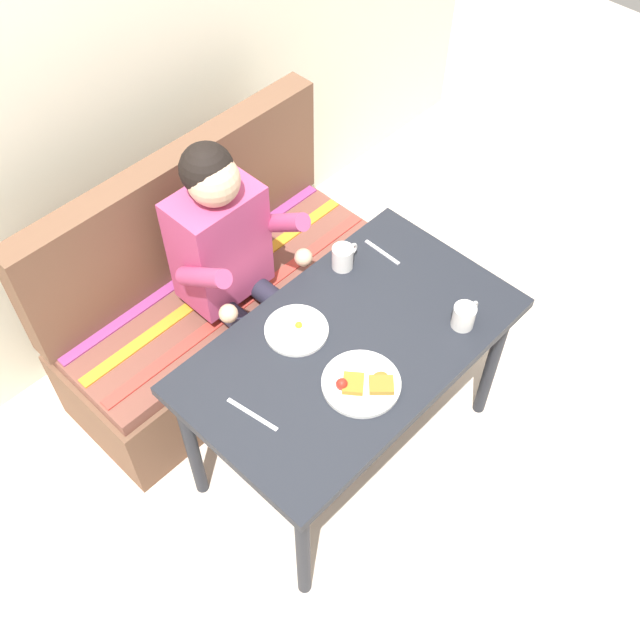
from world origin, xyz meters
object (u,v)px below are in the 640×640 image
at_px(coffee_mug, 464,316).
at_px(coffee_mug_second, 343,257).
at_px(table, 351,356).
at_px(plate_eggs, 297,330).
at_px(plate_breakfast, 362,383).
at_px(couch, 217,299).
at_px(fork, 382,252).
at_px(person, 232,257).
at_px(knife, 252,414).

bearing_deg(coffee_mug, coffee_mug_second, 99.92).
xyz_separation_m(table, plate_eggs, (-0.10, 0.17, 0.09)).
height_order(plate_breakfast, coffee_mug, coffee_mug).
xyz_separation_m(couch, fork, (0.40, -0.56, 0.40)).
xyz_separation_m(person, fork, (0.42, -0.39, -0.01)).
distance_m(plate_eggs, coffee_mug_second, 0.36).
relative_size(table, plate_eggs, 5.34).
height_order(couch, plate_eggs, couch).
bearing_deg(plate_breakfast, table, 53.40).
distance_m(plate_eggs, fork, 0.50).
relative_size(couch, knife, 7.20).
bearing_deg(plate_breakfast, coffee_mug, -10.60).
distance_m(table, couch, 0.83).
bearing_deg(plate_breakfast, fork, 34.66).
xyz_separation_m(person, coffee_mug, (0.35, -0.82, 0.04)).
xyz_separation_m(table, fork, (0.40, 0.20, 0.08)).
height_order(couch, fork, couch).
xyz_separation_m(plate_breakfast, knife, (-0.33, 0.18, -0.01)).
bearing_deg(coffee_mug, person, 113.02).
bearing_deg(fork, coffee_mug_second, 159.61).
distance_m(table, coffee_mug, 0.42).
xyz_separation_m(coffee_mug, fork, (0.07, 0.43, -0.05)).
bearing_deg(plate_breakfast, plate_eggs, 88.13).
xyz_separation_m(couch, coffee_mug_second, (0.24, -0.50, 0.45)).
bearing_deg(table, person, 91.97).
relative_size(plate_eggs, coffee_mug_second, 1.90).
relative_size(fork, knife, 0.85).
bearing_deg(coffee_mug_second, couch, 115.73).
xyz_separation_m(plate_eggs, fork, (0.49, 0.03, -0.01)).
relative_size(couch, coffee_mug, 12.20).
distance_m(coffee_mug, fork, 0.44).
relative_size(table, plate_breakfast, 4.55).
height_order(plate_eggs, fork, plate_eggs).
xyz_separation_m(plate_eggs, coffee_mug, (0.43, -0.40, 0.04)).
distance_m(fork, knife, 0.85).
relative_size(plate_eggs, fork, 1.32).
height_order(table, coffee_mug_second, coffee_mug_second).
relative_size(plate_eggs, coffee_mug, 1.90).
height_order(plate_eggs, coffee_mug_second, coffee_mug_second).
height_order(coffee_mug, knife, coffee_mug).
xyz_separation_m(table, coffee_mug, (0.33, -0.23, 0.13)).
distance_m(plate_eggs, coffee_mug, 0.58).
bearing_deg(coffee_mug, table, 145.01).
distance_m(person, coffee_mug_second, 0.42).
relative_size(person, plate_eggs, 5.40).
height_order(table, coffee_mug, coffee_mug).
xyz_separation_m(coffee_mug, knife, (-0.77, 0.26, -0.05)).
bearing_deg(plate_eggs, coffee_mug, -42.95).
bearing_deg(table, plate_breakfast, -126.60).
bearing_deg(plate_eggs, table, -59.43).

